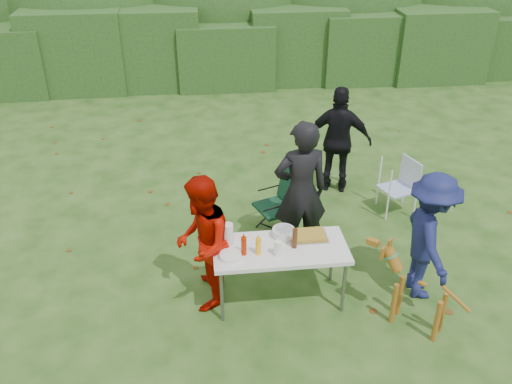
{
  "coord_description": "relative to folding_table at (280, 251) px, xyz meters",
  "views": [
    {
      "loc": [
        -0.72,
        -4.72,
        4.27
      ],
      "look_at": [
        -0.08,
        0.92,
        1.0
      ],
      "focal_mm": 38.0,
      "sensor_mm": 36.0,
      "label": 1
    }
  ],
  "objects": [
    {
      "name": "ketchup_bottle",
      "position": [
        -0.41,
        -0.08,
        0.16
      ],
      "size": [
        0.06,
        0.06,
        0.22
      ],
      "primitive_type": "cylinder",
      "color": "#A41E00",
      "rests_on": "folding_table"
    },
    {
      "name": "plate_stack",
      "position": [
        -0.56,
        -0.13,
        0.08
      ],
      "size": [
        0.24,
        0.24,
        0.05
      ],
      "primitive_type": "cylinder",
      "color": "white",
      "rests_on": "folding_table"
    },
    {
      "name": "ground",
      "position": [
        -0.1,
        -0.11,
        -0.69
      ],
      "size": [
        80.0,
        80.0,
        0.0
      ],
      "primitive_type": "plane",
      "color": "#1E4211"
    },
    {
      "name": "camping_chair",
      "position": [
        0.16,
        1.37,
        -0.21
      ],
      "size": [
        0.76,
        0.76,
        0.94
      ],
      "primitive_type": null,
      "rotation": [
        0.0,
        0.0,
        3.51
      ],
      "color": "#103821",
      "rests_on": "ground"
    },
    {
      "name": "folding_table",
      "position": [
        0.0,
        0.0,
        0.0
      ],
      "size": [
        1.5,
        0.7,
        0.74
      ],
      "color": "silver",
      "rests_on": "ground"
    },
    {
      "name": "cup_stack",
      "position": [
        -0.05,
        -0.14,
        0.14
      ],
      "size": [
        0.08,
        0.08,
        0.18
      ],
      "primitive_type": "cylinder",
      "color": "white",
      "rests_on": "folding_table"
    },
    {
      "name": "focaccia_bread",
      "position": [
        0.34,
        0.15,
        0.09
      ],
      "size": [
        0.4,
        0.26,
        0.04
      ],
      "primitive_type": "cube",
      "color": "#A58428",
      "rests_on": "food_tray"
    },
    {
      "name": "person_cook",
      "position": [
        0.38,
        0.87,
        0.25
      ],
      "size": [
        0.72,
        0.51,
        1.88
      ],
      "primitive_type": "imported",
      "rotation": [
        0.0,
        0.0,
        3.24
      ],
      "color": "black",
      "rests_on": "ground"
    },
    {
      "name": "dog",
      "position": [
        1.42,
        -0.62,
        -0.23
      ],
      "size": [
        0.97,
        0.93,
        0.91
      ],
      "primitive_type": null,
      "rotation": [
        0.0,
        0.0,
        2.41
      ],
      "color": "brown",
      "rests_on": "ground"
    },
    {
      "name": "shrub_backdrop",
      "position": [
        -0.1,
        9.49,
        0.91
      ],
      "size": [
        20.0,
        2.6,
        3.2
      ],
      "primitive_type": "ellipsoid",
      "color": "#3D6628",
      "rests_on": "ground"
    },
    {
      "name": "person_red_jacket",
      "position": [
        -0.86,
        0.08,
        0.12
      ],
      "size": [
        0.69,
        0.84,
        1.61
      ],
      "primitive_type": "imported",
      "rotation": [
        0.0,
        0.0,
        -1.68
      ],
      "color": "#A40B00",
      "rests_on": "ground"
    },
    {
      "name": "child",
      "position": [
        1.68,
        -0.06,
        0.1
      ],
      "size": [
        0.65,
        1.05,
        1.57
      ],
      "primitive_type": "imported",
      "rotation": [
        0.0,
        0.0,
        1.51
      ],
      "color": "#161C4E",
      "rests_on": "ground"
    },
    {
      "name": "food_tray",
      "position": [
        0.34,
        0.15,
        0.06
      ],
      "size": [
        0.45,
        0.3,
        0.02
      ],
      "primitive_type": "cube",
      "color": "#B7B7BA",
      "rests_on": "folding_table"
    },
    {
      "name": "person_black_puffy",
      "position": [
        1.28,
        2.5,
        0.16
      ],
      "size": [
        1.07,
        0.7,
        1.69
      ],
      "primitive_type": "imported",
      "rotation": [
        0.0,
        0.0,
        2.82
      ],
      "color": "black",
      "rests_on": "ground"
    },
    {
      "name": "lawn_chair",
      "position": [
        2.0,
        1.75,
        -0.28
      ],
      "size": [
        0.62,
        0.62,
        0.82
      ],
      "primitive_type": null,
      "rotation": [
        0.0,
        0.0,
        3.47
      ],
      "color": "#3C68AF",
      "rests_on": "ground"
    },
    {
      "name": "hedge_row",
      "position": [
        -0.1,
        7.89,
        0.16
      ],
      "size": [
        22.0,
        1.4,
        1.7
      ],
      "primitive_type": "cube",
      "color": "#23471C",
      "rests_on": "ground"
    },
    {
      "name": "pasta_bowl",
      "position": [
        0.07,
        0.21,
        0.1
      ],
      "size": [
        0.26,
        0.26,
        0.1
      ],
      "primitive_type": "cylinder",
      "color": "silver",
      "rests_on": "folding_table"
    },
    {
      "name": "mustard_bottle",
      "position": [
        -0.26,
        -0.09,
        0.15
      ],
      "size": [
        0.06,
        0.06,
        0.2
      ],
      "primitive_type": "cylinder",
      "color": "#FFAF11",
      "rests_on": "folding_table"
    },
    {
      "name": "beer_bottle",
      "position": [
        0.15,
        -0.01,
        0.17
      ],
      "size": [
        0.06,
        0.06,
        0.24
      ],
      "primitive_type": "cylinder",
      "color": "#47230F",
      "rests_on": "folding_table"
    },
    {
      "name": "paper_towel_roll",
      "position": [
        -0.57,
        0.13,
        0.18
      ],
      "size": [
        0.12,
        0.12,
        0.26
      ],
      "primitive_type": "cylinder",
      "color": "white",
      "rests_on": "folding_table"
    }
  ]
}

